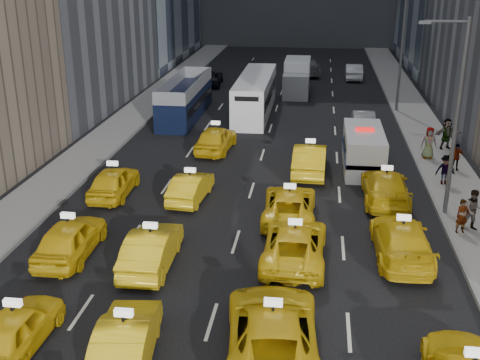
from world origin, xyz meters
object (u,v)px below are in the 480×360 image
(city_bus, at_px, (255,95))
(pedestrian_0, at_px, (462,216))
(double_decker, at_px, (185,98))
(box_truck, at_px, (297,78))
(nypd_van, at_px, (363,150))

(city_bus, distance_m, pedestrian_0, 23.15)
(double_decker, xyz_separation_m, box_truck, (7.93, 9.28, -0.00))
(double_decker, relative_size, box_truck, 1.56)
(box_truck, height_order, pedestrian_0, box_truck)
(double_decker, height_order, city_bus, city_bus)
(double_decker, relative_size, city_bus, 0.88)
(nypd_van, bearing_deg, box_truck, 106.59)
(pedestrian_0, bearing_deg, double_decker, 116.23)
(city_bus, bearing_deg, nypd_van, -54.93)
(nypd_van, xyz_separation_m, city_bus, (-7.41, 11.93, 0.36))
(city_bus, relative_size, box_truck, 1.77)
(nypd_van, distance_m, city_bus, 14.05)
(double_decker, xyz_separation_m, city_bus, (5.06, 1.77, 0.01))
(nypd_van, xyz_separation_m, pedestrian_0, (3.67, -8.39, -0.17))
(double_decker, bearing_deg, pedestrian_0, -52.49)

